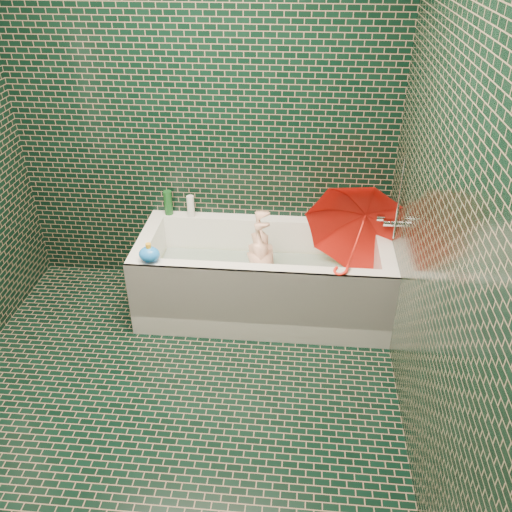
# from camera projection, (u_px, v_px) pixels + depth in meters

# --- Properties ---
(floor) EXTENTS (2.80, 2.80, 0.00)m
(floor) POSITION_uv_depth(u_px,v_px,m) (170.00, 412.00, 3.07)
(floor) COLOR black
(floor) RESTS_ON ground
(wall_back) EXTENTS (2.80, 0.00, 2.80)m
(wall_back) POSITION_uv_depth(u_px,v_px,m) (202.00, 118.00, 3.58)
(wall_back) COLOR black
(wall_back) RESTS_ON floor
(wall_right) EXTENTS (0.00, 2.80, 2.80)m
(wall_right) POSITION_uv_depth(u_px,v_px,m) (446.00, 230.00, 2.30)
(wall_right) COLOR black
(wall_right) RESTS_ON floor
(bathtub) EXTENTS (1.70, 0.75, 0.55)m
(bathtub) POSITION_uv_depth(u_px,v_px,m) (264.00, 284.00, 3.77)
(bathtub) COLOR white
(bathtub) RESTS_ON floor
(bath_mat) EXTENTS (1.35, 0.47, 0.01)m
(bath_mat) POSITION_uv_depth(u_px,v_px,m) (264.00, 289.00, 3.81)
(bath_mat) COLOR green
(bath_mat) RESTS_ON bathtub
(water) EXTENTS (1.48, 0.53, 0.00)m
(water) POSITION_uv_depth(u_px,v_px,m) (264.00, 272.00, 3.74)
(water) COLOR silver
(water) RESTS_ON bathtub
(faucet) EXTENTS (0.18, 0.19, 0.55)m
(faucet) POSITION_uv_depth(u_px,v_px,m) (393.00, 217.00, 3.42)
(faucet) COLOR silver
(faucet) RESTS_ON wall_right
(child) EXTENTS (0.88, 0.32, 0.26)m
(child) POSITION_uv_depth(u_px,v_px,m) (265.00, 275.00, 3.69)
(child) COLOR #EAAE92
(child) RESTS_ON bathtub
(umbrella) EXTENTS (1.00, 0.97, 0.88)m
(umbrella) POSITION_uv_depth(u_px,v_px,m) (356.00, 242.00, 3.44)
(umbrella) COLOR red
(umbrella) RESTS_ON bathtub
(soap_bottle_a) EXTENTS (0.12, 0.12, 0.24)m
(soap_bottle_a) POSITION_uv_depth(u_px,v_px,m) (381.00, 224.00, 3.81)
(soap_bottle_a) COLOR white
(soap_bottle_a) RESTS_ON bathtub
(soap_bottle_b) EXTENTS (0.09, 0.09, 0.20)m
(soap_bottle_b) POSITION_uv_depth(u_px,v_px,m) (368.00, 224.00, 3.81)
(soap_bottle_b) COLOR #391B68
(soap_bottle_b) RESTS_ON bathtub
(soap_bottle_c) EXTENTS (0.15, 0.15, 0.19)m
(soap_bottle_c) POSITION_uv_depth(u_px,v_px,m) (380.00, 224.00, 3.81)
(soap_bottle_c) COLOR #14471A
(soap_bottle_c) RESTS_ON bathtub
(bottle_right_tall) EXTENTS (0.06, 0.06, 0.21)m
(bottle_right_tall) POSITION_uv_depth(u_px,v_px,m) (342.00, 208.00, 3.79)
(bottle_right_tall) COLOR #14471A
(bottle_right_tall) RESTS_ON bathtub
(bottle_right_pump) EXTENTS (0.06, 0.06, 0.20)m
(bottle_right_pump) POSITION_uv_depth(u_px,v_px,m) (378.00, 210.00, 3.77)
(bottle_right_pump) COLOR silver
(bottle_right_pump) RESTS_ON bathtub
(bottle_left_tall) EXTENTS (0.07, 0.07, 0.18)m
(bottle_left_tall) POSITION_uv_depth(u_px,v_px,m) (168.00, 203.00, 3.89)
(bottle_left_tall) COLOR #14471A
(bottle_left_tall) RESTS_ON bathtub
(bottle_left_short) EXTENTS (0.06, 0.06, 0.16)m
(bottle_left_short) POSITION_uv_depth(u_px,v_px,m) (191.00, 206.00, 3.86)
(bottle_left_short) COLOR white
(bottle_left_short) RESTS_ON bathtub
(rubber_duck) EXTENTS (0.11, 0.09, 0.08)m
(rubber_duck) POSITION_uv_depth(u_px,v_px,m) (361.00, 217.00, 3.82)
(rubber_duck) COLOR #FFAD1A
(rubber_duck) RESTS_ON bathtub
(bath_toy) EXTENTS (0.13, 0.11, 0.13)m
(bath_toy) POSITION_uv_depth(u_px,v_px,m) (149.00, 254.00, 3.36)
(bath_toy) COLOR #1B7AF3
(bath_toy) RESTS_ON bathtub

